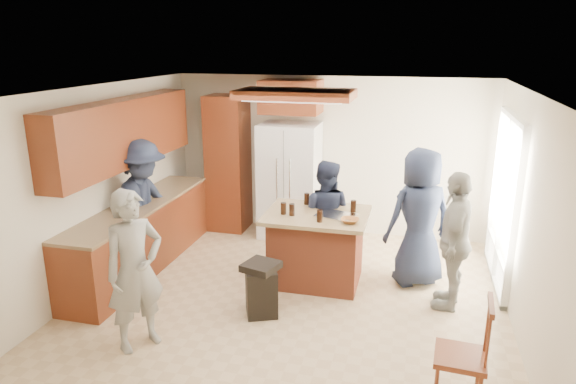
% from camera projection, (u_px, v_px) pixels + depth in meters
% --- Properties ---
extents(person_front_left, '(0.71, 0.75, 1.66)m').
position_uv_depth(person_front_left, '(135.00, 270.00, 5.06)').
color(person_front_left, gray).
rests_on(person_front_left, ground).
extents(person_behind_left, '(0.77, 0.51, 1.52)m').
position_uv_depth(person_behind_left, '(325.00, 216.00, 6.84)').
color(person_behind_left, '#1B2136').
rests_on(person_behind_left, ground).
extents(person_behind_right, '(1.03, 0.92, 1.77)m').
position_uv_depth(person_behind_right, '(419.00, 218.00, 6.42)').
color(person_behind_right, '#191F33').
rests_on(person_behind_right, ground).
extents(person_side_right, '(0.64, 1.02, 1.63)m').
position_uv_depth(person_side_right, '(455.00, 241.00, 5.85)').
color(person_side_right, gray).
rests_on(person_side_right, ground).
extents(person_counter, '(0.83, 1.26, 1.79)m').
position_uv_depth(person_counter, '(143.00, 206.00, 6.81)').
color(person_counter, '#1A2135').
rests_on(person_counter, ground).
extents(left_cabinetry, '(0.64, 3.00, 2.30)m').
position_uv_depth(left_cabinetry, '(135.00, 201.00, 6.85)').
color(left_cabinetry, maroon).
rests_on(left_cabinetry, ground).
extents(back_wall_units, '(1.80, 0.60, 2.45)m').
position_uv_depth(back_wall_units, '(243.00, 147.00, 8.18)').
color(back_wall_units, maroon).
rests_on(back_wall_units, ground).
extents(refrigerator, '(0.90, 0.76, 1.80)m').
position_uv_depth(refrigerator, '(290.00, 181.00, 8.06)').
color(refrigerator, white).
rests_on(refrigerator, ground).
extents(kitchen_island, '(1.28, 1.03, 0.93)m').
position_uv_depth(kitchen_island, '(316.00, 247.00, 6.57)').
color(kitchen_island, brown).
rests_on(kitchen_island, ground).
extents(island_items, '(0.99, 0.72, 0.15)m').
position_uv_depth(island_items, '(329.00, 214.00, 6.30)').
color(island_items, silver).
rests_on(island_items, kitchen_island).
extents(trash_bin, '(0.45, 0.45, 0.63)m').
position_uv_depth(trash_bin, '(261.00, 288.00, 5.80)').
color(trash_bin, black).
rests_on(trash_bin, ground).
extents(spindle_chair, '(0.45, 0.45, 0.99)m').
position_uv_depth(spindle_chair, '(463.00, 357.00, 4.31)').
color(spindle_chair, maroon).
rests_on(spindle_chair, ground).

